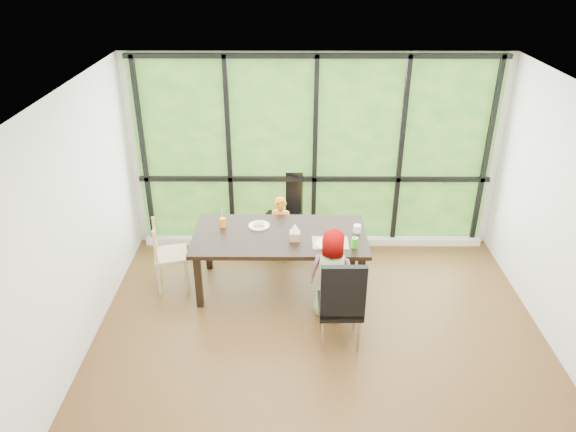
% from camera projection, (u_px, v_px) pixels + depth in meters
% --- Properties ---
extents(ground, '(5.00, 5.00, 0.00)m').
position_uv_depth(ground, '(320.00, 342.00, 5.96)').
color(ground, black).
rests_on(ground, ground).
extents(back_wall, '(5.00, 0.00, 5.00)m').
position_uv_depth(back_wall, '(315.00, 154.00, 7.35)').
color(back_wall, silver).
rests_on(back_wall, ground).
extents(foliage_backdrop, '(4.80, 0.02, 2.65)m').
position_uv_depth(foliage_backdrop, '(315.00, 154.00, 7.33)').
color(foliage_backdrop, '#26541A').
rests_on(foliage_backdrop, back_wall).
extents(window_mullions, '(4.80, 0.06, 2.65)m').
position_uv_depth(window_mullions, '(315.00, 155.00, 7.29)').
color(window_mullions, black).
rests_on(window_mullions, back_wall).
extents(window_sill, '(4.80, 0.12, 0.10)m').
position_uv_depth(window_sill, '(313.00, 241.00, 7.85)').
color(window_sill, silver).
rests_on(window_sill, ground).
extents(dining_table, '(2.12, 1.08, 0.75)m').
position_uv_depth(dining_table, '(280.00, 261.00, 6.75)').
color(dining_table, black).
rests_on(dining_table, ground).
extents(chair_window_leather, '(0.58, 0.58, 1.08)m').
position_uv_depth(chair_window_leather, '(282.00, 213.00, 7.57)').
color(chair_window_leather, black).
rests_on(chair_window_leather, ground).
extents(chair_interior_leather, '(0.47, 0.47, 1.08)m').
position_uv_depth(chair_interior_leather, '(340.00, 300.00, 5.74)').
color(chair_interior_leather, black).
rests_on(chair_interior_leather, ground).
extents(chair_end_beech, '(0.48, 0.50, 0.90)m').
position_uv_depth(chair_end_beech, '(171.00, 255.00, 6.74)').
color(chair_end_beech, tan).
rests_on(chair_end_beech, ground).
extents(child_toddler, '(0.37, 0.28, 0.93)m').
position_uv_depth(child_toddler, '(281.00, 230.00, 7.27)').
color(child_toddler, orange).
rests_on(child_toddler, ground).
extents(child_older, '(0.62, 0.49, 1.11)m').
position_uv_depth(child_older, '(334.00, 275.00, 6.14)').
color(child_older, gray).
rests_on(child_older, ground).
extents(placemat, '(0.42, 0.31, 0.01)m').
position_uv_depth(placemat, '(330.00, 243.00, 6.39)').
color(placemat, tan).
rests_on(placemat, dining_table).
extents(plate_far, '(0.26, 0.26, 0.02)m').
position_uv_depth(plate_far, '(259.00, 226.00, 6.76)').
color(plate_far, white).
rests_on(plate_far, dining_table).
extents(plate_near, '(0.27, 0.27, 0.02)m').
position_uv_depth(plate_near, '(327.00, 244.00, 6.36)').
color(plate_near, white).
rests_on(plate_near, dining_table).
extents(orange_cup, '(0.07, 0.07, 0.12)m').
position_uv_depth(orange_cup, '(223.00, 223.00, 6.72)').
color(orange_cup, orange).
rests_on(orange_cup, dining_table).
extents(green_cup, '(0.08, 0.08, 0.13)m').
position_uv_depth(green_cup, '(355.00, 243.00, 6.27)').
color(green_cup, green).
rests_on(green_cup, dining_table).
extents(white_mug, '(0.09, 0.09, 0.09)m').
position_uv_depth(white_mug, '(357.00, 229.00, 6.61)').
color(white_mug, white).
rests_on(white_mug, dining_table).
extents(tissue_box, '(0.12, 0.12, 0.11)m').
position_uv_depth(tissue_box, '(295.00, 236.00, 6.44)').
color(tissue_box, tan).
rests_on(tissue_box, dining_table).
extents(crepe_rolls_far, '(0.15, 0.12, 0.04)m').
position_uv_depth(crepe_rolls_far, '(259.00, 224.00, 6.75)').
color(crepe_rolls_far, tan).
rests_on(crepe_rolls_far, plate_far).
extents(crepe_rolls_near, '(0.05, 0.12, 0.04)m').
position_uv_depth(crepe_rolls_near, '(327.00, 242.00, 6.34)').
color(crepe_rolls_near, tan).
rests_on(crepe_rolls_near, plate_near).
extents(straw_white, '(0.01, 0.04, 0.20)m').
position_uv_depth(straw_white, '(222.00, 216.00, 6.68)').
color(straw_white, white).
rests_on(straw_white, orange_cup).
extents(straw_pink, '(0.01, 0.04, 0.20)m').
position_uv_depth(straw_pink, '(355.00, 235.00, 6.23)').
color(straw_pink, pink).
rests_on(straw_pink, green_cup).
extents(tissue, '(0.12, 0.12, 0.11)m').
position_uv_depth(tissue, '(295.00, 228.00, 6.39)').
color(tissue, white).
rests_on(tissue, tissue_box).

